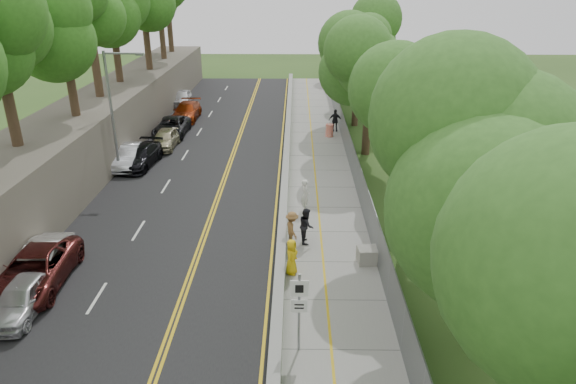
{
  "coord_description": "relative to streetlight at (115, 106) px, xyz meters",
  "views": [
    {
      "loc": [
        0.9,
        -17.47,
        12.23
      ],
      "look_at": [
        0.5,
        8.0,
        1.4
      ],
      "focal_mm": 32.0,
      "sensor_mm": 36.0,
      "label": 1
    }
  ],
  "objects": [
    {
      "name": "car_0",
      "position": [
        0.79,
        -14.97,
        -3.93
      ],
      "size": [
        1.6,
        3.92,
        1.33
      ],
      "primitive_type": "imported",
      "rotation": [
        0.0,
        0.0,
        0.01
      ],
      "color": "silver",
      "rests_on": "road"
    },
    {
      "name": "car_1",
      "position": [
        0.28,
        -12.12,
        -3.92
      ],
      "size": [
        1.58,
        4.17,
        1.36
      ],
      "primitive_type": "imported",
      "rotation": [
        0.0,
        0.0,
        0.03
      ],
      "color": "white",
      "rests_on": "road"
    },
    {
      "name": "car_4",
      "position": [
        1.46,
        5.71,
        -3.89
      ],
      "size": [
        1.75,
        4.19,
        1.42
      ],
      "primitive_type": "imported",
      "rotation": [
        0.0,
        0.0,
        -0.02
      ],
      "color": "tan",
      "rests_on": "road"
    },
    {
      "name": "painter_3",
      "position": [
        11.21,
        -9.39,
        -3.72
      ],
      "size": [
        0.94,
        1.26,
        1.74
      ],
      "primitive_type": "imported",
      "rotation": [
        0.0,
        0.0,
        1.86
      ],
      "color": "olive",
      "rests_on": "sidewalk"
    },
    {
      "name": "ground",
      "position": [
        10.46,
        -14.0,
        -4.64
      ],
      "size": [
        140.0,
        140.0,
        0.0
      ],
      "primitive_type": "plane",
      "color": "#33511E",
      "rests_on": "ground"
    },
    {
      "name": "car_3",
      "position": [
        0.7,
        1.68,
        -3.89
      ],
      "size": [
        2.46,
        5.04,
        1.41
      ],
      "primitive_type": "imported",
      "rotation": [
        0.0,
        0.0,
        -0.1
      ],
      "color": "black",
      "rests_on": "road"
    },
    {
      "name": "concrete_block",
      "position": [
        14.76,
        -11.0,
        -4.23
      ],
      "size": [
        1.16,
        0.92,
        0.72
      ],
      "primitive_type": "cube",
      "rotation": [
        0.0,
        0.0,
        0.1
      ],
      "color": "gray",
      "rests_on": "sidewalk"
    },
    {
      "name": "trees_fenceside",
      "position": [
        17.46,
        1.0,
        2.36
      ],
      "size": [
        7.0,
        66.0,
        14.0
      ],
      "primitive_type": null,
      "color": "#407B2A",
      "rests_on": "ground"
    },
    {
      "name": "rock_embankment",
      "position": [
        -3.04,
        1.0,
        -2.64
      ],
      "size": [
        5.0,
        66.0,
        4.0
      ],
      "primitive_type": "cube",
      "color": "#595147",
      "rests_on": "ground"
    },
    {
      "name": "road",
      "position": [
        5.06,
        1.0,
        -4.62
      ],
      "size": [
        11.2,
        66.0,
        0.04
      ],
      "primitive_type": "cube",
      "color": "black",
      "rests_on": "ground"
    },
    {
      "name": "trees_embankment",
      "position": [
        -2.54,
        1.0,
        5.86
      ],
      "size": [
        6.4,
        66.0,
        13.0
      ],
      "primitive_type": null,
      "color": "#387F21",
      "rests_on": "rock_embankment"
    },
    {
      "name": "painter_0",
      "position": [
        11.21,
        -12.0,
        -3.77
      ],
      "size": [
        0.73,
        0.92,
        1.64
      ],
      "primitive_type": "imported",
      "rotation": [
        0.0,
        0.0,
        1.29
      ],
      "color": "yellow",
      "rests_on": "sidewalk"
    },
    {
      "name": "person_far",
      "position": [
        14.66,
        10.29,
        -3.65
      ],
      "size": [
        1.17,
        0.66,
        1.88
      ],
      "primitive_type": "imported",
      "rotation": [
        0.0,
        0.0,
        2.95
      ],
      "color": "black",
      "rests_on": "sidewalk"
    },
    {
      "name": "car_6",
      "position": [
        1.22,
        8.96,
        -3.88
      ],
      "size": [
        2.4,
        5.2,
        1.45
      ],
      "primitive_type": "imported",
      "rotation": [
        0.0,
        0.0,
        0.0
      ],
      "color": "black",
      "rests_on": "road"
    },
    {
      "name": "jersey_barrier",
      "position": [
        10.71,
        1.0,
        -4.34
      ],
      "size": [
        0.42,
        66.0,
        0.6
      ],
      "primitive_type": "cube",
      "color": "#78D432",
      "rests_on": "ground"
    },
    {
      "name": "car_2",
      "position": [
        0.45,
        -13.13,
        -3.84
      ],
      "size": [
        2.76,
        5.56,
        1.51
      ],
      "primitive_type": "imported",
      "rotation": [
        0.0,
        0.0,
        0.05
      ],
      "color": "#561D1B",
      "rests_on": "road"
    },
    {
      "name": "sidewalk",
      "position": [
        13.01,
        1.0,
        -4.61
      ],
      "size": [
        4.2,
        66.0,
        0.05
      ],
      "primitive_type": "cube",
      "color": "gray",
      "rests_on": "ground"
    },
    {
      "name": "car_8",
      "position": [
        -0.14,
        19.64,
        -3.86
      ],
      "size": [
        2.15,
        4.48,
        1.48
      ],
      "primitive_type": "imported",
      "rotation": [
        0.0,
        0.0,
        0.1
      ],
      "color": "silver",
      "rests_on": "road"
    },
    {
      "name": "painter_1",
      "position": [
        11.91,
        -5.45,
        -3.66
      ],
      "size": [
        0.44,
        0.68,
        1.85
      ],
      "primitive_type": "imported",
      "rotation": [
        0.0,
        0.0,
        1.57
      ],
      "color": "white",
      "rests_on": "sidewalk"
    },
    {
      "name": "painter_2",
      "position": [
        11.91,
        -9.09,
        -3.69
      ],
      "size": [
        0.73,
        0.91,
        1.8
      ],
      "primitive_type": "imported",
      "rotation": [
        0.0,
        0.0,
        1.63
      ],
      "color": "black",
      "rests_on": "sidewalk"
    },
    {
      "name": "streetlight",
      "position": [
        0.0,
        0.0,
        0.0
      ],
      "size": [
        2.52,
        0.22,
        8.0
      ],
      "color": "gray",
      "rests_on": "ground"
    },
    {
      "name": "construction_barrel",
      "position": [
        14.1,
        8.84,
        -4.08
      ],
      "size": [
        0.62,
        0.62,
        1.01
      ],
      "primitive_type": "cylinder",
      "color": "#FF1D00",
      "rests_on": "sidewalk"
    },
    {
      "name": "signpost",
      "position": [
        11.51,
        -17.02,
        -2.68
      ],
      "size": [
        0.62,
        0.09,
        3.1
      ],
      "color": "gray",
      "rests_on": "sidewalk"
    },
    {
      "name": "car_5",
      "position": [
        -0.14,
        1.57,
        -3.86
      ],
      "size": [
        1.85,
        4.59,
        1.48
      ],
      "primitive_type": "imported",
      "rotation": [
        0.0,
        0.0,
        0.06
      ],
      "color": "silver",
      "rests_on": "road"
    },
    {
      "name": "chainlink_fence",
      "position": [
        15.11,
        1.0,
        -3.64
      ],
      "size": [
        0.04,
        66.0,
        2.0
      ],
      "primitive_type": "cube",
      "color": "slate",
      "rests_on": "ground"
    },
    {
      "name": "car_7",
      "position": [
        1.46,
        13.92,
        -3.84
      ],
      "size": [
        2.12,
        5.2,
        1.51
      ],
      "primitive_type": "imported",
      "rotation": [
        0.0,
        0.0,
        -0.0
      ],
      "color": "maroon",
      "rests_on": "road"
    }
  ]
}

